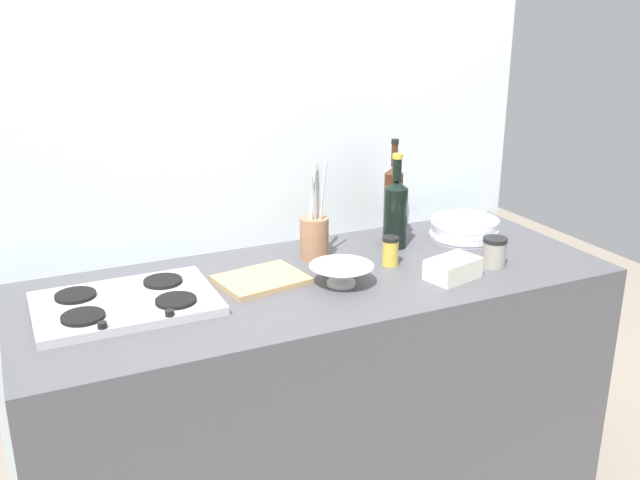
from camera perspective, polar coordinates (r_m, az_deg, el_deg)
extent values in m
cube|color=#4C4C51|center=(2.37, 0.00, -13.16)|extent=(1.80, 0.70, 0.90)
cube|color=silver|center=(2.41, -3.86, 6.76)|extent=(1.90, 0.06, 2.40)
cube|color=#B2B2B7|center=(2.02, -15.34, -4.94)|extent=(0.49, 0.34, 0.02)
cylinder|color=black|center=(1.94, -18.52, -5.86)|extent=(0.11, 0.11, 0.01)
cylinder|color=black|center=(1.97, -11.51, -4.78)|extent=(0.11, 0.11, 0.01)
cylinder|color=black|center=(2.07, -19.06, -4.22)|extent=(0.11, 0.11, 0.01)
cylinder|color=black|center=(2.11, -12.51, -3.24)|extent=(0.11, 0.11, 0.01)
cylinder|color=black|center=(1.87, -17.10, -6.56)|extent=(0.02, 0.02, 0.02)
cylinder|color=black|center=(1.89, -12.00, -5.76)|extent=(0.02, 0.02, 0.02)
cylinder|color=white|center=(2.55, 11.40, 0.24)|extent=(0.23, 0.23, 0.01)
cylinder|color=white|center=(2.54, 11.41, 0.43)|extent=(0.23, 0.23, 0.01)
cylinder|color=white|center=(2.54, 11.52, 0.66)|extent=(0.23, 0.23, 0.01)
cylinder|color=white|center=(2.54, 11.56, 0.87)|extent=(0.23, 0.23, 0.01)
cylinder|color=white|center=(2.54, 11.53, 1.11)|extent=(0.23, 0.23, 0.01)
cylinder|color=white|center=(2.53, 11.53, 1.33)|extent=(0.23, 0.23, 0.01)
cylinder|color=white|center=(2.53, 11.59, 1.57)|extent=(0.23, 0.23, 0.01)
cylinder|color=#472314|center=(2.49, 5.87, 2.73)|extent=(0.06, 0.06, 0.23)
cone|color=#472314|center=(2.45, 5.97, 5.61)|extent=(0.06, 0.06, 0.02)
cylinder|color=#472314|center=(2.44, 6.02, 6.78)|extent=(0.02, 0.02, 0.08)
cylinder|color=black|center=(2.43, 6.05, 7.88)|extent=(0.03, 0.03, 0.02)
cylinder|color=black|center=(2.40, 6.08, 1.77)|extent=(0.08, 0.08, 0.21)
cone|color=black|center=(2.37, 6.18, 4.46)|extent=(0.08, 0.08, 0.03)
cylinder|color=black|center=(2.36, 6.22, 5.65)|extent=(0.03, 0.03, 0.07)
cylinder|color=gold|center=(2.35, 6.26, 6.71)|extent=(0.03, 0.03, 0.02)
cylinder|color=white|center=(2.11, 1.72, -3.48)|extent=(0.09, 0.09, 0.01)
cone|color=white|center=(2.09, 1.73, -2.70)|extent=(0.19, 0.19, 0.05)
cube|color=silver|center=(2.18, 10.63, -2.28)|extent=(0.18, 0.14, 0.06)
cylinder|color=#996B4C|center=(2.30, -0.47, 0.18)|extent=(0.09, 0.09, 0.14)
cylinder|color=#B7B7B2|center=(2.25, -0.66, 2.93)|extent=(0.04, 0.03, 0.27)
cylinder|color=#B7B7B2|center=(2.25, 0.15, 3.00)|extent=(0.03, 0.02, 0.27)
cylinder|color=#B7B7B2|center=(2.25, -0.45, 2.49)|extent=(0.04, 0.03, 0.23)
cylinder|color=#B7B7B2|center=(2.28, -0.13, 3.02)|extent=(0.01, 0.04, 0.25)
cylinder|color=gold|center=(2.25, 5.68, -1.04)|extent=(0.05, 0.05, 0.08)
cylinder|color=black|center=(2.24, 5.72, 0.09)|extent=(0.05, 0.05, 0.01)
cylinder|color=#9E998C|center=(2.30, 13.81, -1.08)|extent=(0.07, 0.07, 0.08)
cylinder|color=black|center=(2.29, 13.91, 0.02)|extent=(0.08, 0.08, 0.01)
cube|color=tan|center=(2.13, -4.73, -3.21)|extent=(0.28, 0.23, 0.02)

